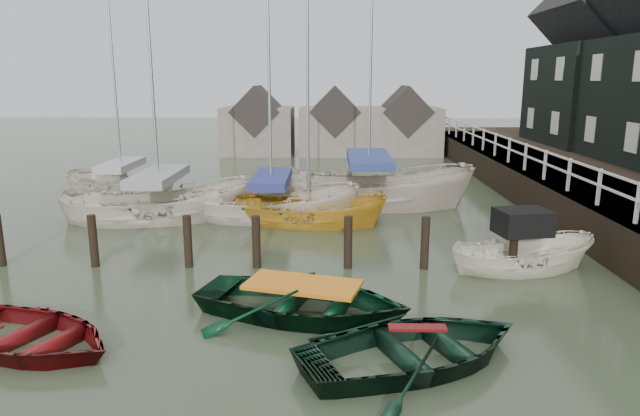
{
  "coord_description": "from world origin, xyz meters",
  "views": [
    {
      "loc": [
        0.74,
        -11.28,
        4.9
      ],
      "look_at": [
        0.45,
        3.94,
        1.4
      ],
      "focal_mm": 32.0,
      "sensor_mm": 36.0,
      "label": 1
    }
  ],
  "objects_px": {
    "sailboat_c": "(308,223)",
    "sailboat_e": "(123,195)",
    "sailboat_b": "(272,217)",
    "rowboat_green": "(303,315)",
    "sailboat_a": "(161,217)",
    "motorboat": "(521,266)",
    "rowboat_dkgreen": "(416,364)",
    "sailboat_d": "(368,204)",
    "rowboat_red": "(29,348)"
  },
  "relations": [
    {
      "from": "rowboat_green",
      "to": "sailboat_a",
      "type": "height_order",
      "value": "sailboat_a"
    },
    {
      "from": "rowboat_dkgreen",
      "to": "sailboat_b",
      "type": "xyz_separation_m",
      "value": [
        -3.59,
        10.42,
        0.06
      ]
    },
    {
      "from": "motorboat",
      "to": "sailboat_a",
      "type": "relative_size",
      "value": 0.37
    },
    {
      "from": "rowboat_red",
      "to": "motorboat",
      "type": "bearing_deg",
      "value": -42.6
    },
    {
      "from": "rowboat_green",
      "to": "rowboat_red",
      "type": "bearing_deg",
      "value": 123.25
    },
    {
      "from": "rowboat_green",
      "to": "sailboat_a",
      "type": "distance_m",
      "value": 9.88
    },
    {
      "from": "sailboat_c",
      "to": "rowboat_red",
      "type": "bearing_deg",
      "value": 163.05
    },
    {
      "from": "rowboat_green",
      "to": "motorboat",
      "type": "height_order",
      "value": "motorboat"
    },
    {
      "from": "rowboat_green",
      "to": "sailboat_b",
      "type": "bearing_deg",
      "value": 26.14
    },
    {
      "from": "rowboat_green",
      "to": "sailboat_e",
      "type": "height_order",
      "value": "sailboat_e"
    },
    {
      "from": "rowboat_dkgreen",
      "to": "sailboat_d",
      "type": "bearing_deg",
      "value": -23.07
    },
    {
      "from": "motorboat",
      "to": "sailboat_b",
      "type": "distance_m",
      "value": 8.88
    },
    {
      "from": "sailboat_a",
      "to": "sailboat_d",
      "type": "xyz_separation_m",
      "value": [
        7.48,
        2.44,
        -0.0
      ]
    },
    {
      "from": "rowboat_green",
      "to": "motorboat",
      "type": "relative_size",
      "value": 1.11
    },
    {
      "from": "rowboat_dkgreen",
      "to": "motorboat",
      "type": "bearing_deg",
      "value": -57.77
    },
    {
      "from": "sailboat_e",
      "to": "rowboat_green",
      "type": "bearing_deg",
      "value": -122.58
    },
    {
      "from": "motorboat",
      "to": "sailboat_e",
      "type": "height_order",
      "value": "sailboat_e"
    },
    {
      "from": "sailboat_b",
      "to": "sailboat_e",
      "type": "distance_m",
      "value": 7.7
    },
    {
      "from": "rowboat_green",
      "to": "motorboat",
      "type": "bearing_deg",
      "value": -45.77
    },
    {
      "from": "rowboat_dkgreen",
      "to": "sailboat_b",
      "type": "relative_size",
      "value": 0.4
    },
    {
      "from": "sailboat_a",
      "to": "sailboat_e",
      "type": "relative_size",
      "value": 1.09
    },
    {
      "from": "sailboat_d",
      "to": "rowboat_green",
      "type": "bearing_deg",
      "value": 176.62
    },
    {
      "from": "sailboat_c",
      "to": "sailboat_e",
      "type": "relative_size",
      "value": 0.92
    },
    {
      "from": "rowboat_green",
      "to": "sailboat_b",
      "type": "height_order",
      "value": "sailboat_b"
    },
    {
      "from": "rowboat_red",
      "to": "sailboat_c",
      "type": "xyz_separation_m",
      "value": [
        4.84,
        9.28,
        0.02
      ]
    },
    {
      "from": "rowboat_green",
      "to": "sailboat_a",
      "type": "xyz_separation_m",
      "value": [
        -5.44,
        8.25,
        0.06
      ]
    },
    {
      "from": "rowboat_dkgreen",
      "to": "motorboat",
      "type": "relative_size",
      "value": 1.04
    },
    {
      "from": "rowboat_dkgreen",
      "to": "sailboat_a",
      "type": "distance_m",
      "value": 12.74
    },
    {
      "from": "rowboat_dkgreen",
      "to": "sailboat_b",
      "type": "bearing_deg",
      "value": -4.22
    },
    {
      "from": "rowboat_dkgreen",
      "to": "sailboat_c",
      "type": "xyz_separation_m",
      "value": [
        -2.27,
        9.75,
        0.02
      ]
    },
    {
      "from": "sailboat_a",
      "to": "sailboat_b",
      "type": "relative_size",
      "value": 1.05
    },
    {
      "from": "sailboat_c",
      "to": "sailboat_d",
      "type": "relative_size",
      "value": 0.73
    },
    {
      "from": "rowboat_red",
      "to": "sailboat_c",
      "type": "distance_m",
      "value": 10.47
    },
    {
      "from": "sailboat_c",
      "to": "sailboat_d",
      "type": "bearing_deg",
      "value": -26.35
    },
    {
      "from": "rowboat_green",
      "to": "sailboat_b",
      "type": "relative_size",
      "value": 0.43
    },
    {
      "from": "rowboat_green",
      "to": "sailboat_b",
      "type": "distance_m",
      "value": 8.52
    },
    {
      "from": "sailboat_d",
      "to": "rowboat_dkgreen",
      "type": "bearing_deg",
      "value": -172.4
    },
    {
      "from": "sailboat_a",
      "to": "sailboat_d",
      "type": "relative_size",
      "value": 0.87
    },
    {
      "from": "rowboat_green",
      "to": "motorboat",
      "type": "distance_m",
      "value": 6.29
    },
    {
      "from": "sailboat_c",
      "to": "sailboat_e",
      "type": "height_order",
      "value": "sailboat_e"
    },
    {
      "from": "sailboat_b",
      "to": "sailboat_e",
      "type": "bearing_deg",
      "value": 61.7
    },
    {
      "from": "rowboat_dkgreen",
      "to": "sailboat_d",
      "type": "relative_size",
      "value": 0.33
    },
    {
      "from": "motorboat",
      "to": "sailboat_b",
      "type": "height_order",
      "value": "sailboat_b"
    },
    {
      "from": "sailboat_a",
      "to": "sailboat_b",
      "type": "xyz_separation_m",
      "value": [
        3.93,
        0.13,
        0.0
      ]
    },
    {
      "from": "sailboat_c",
      "to": "sailboat_e",
      "type": "distance_m",
      "value": 9.17
    },
    {
      "from": "rowboat_green",
      "to": "sailboat_c",
      "type": "bearing_deg",
      "value": 17.34
    },
    {
      "from": "sailboat_a",
      "to": "sailboat_c",
      "type": "bearing_deg",
      "value": -108.46
    },
    {
      "from": "rowboat_green",
      "to": "rowboat_dkgreen",
      "type": "height_order",
      "value": "rowboat_green"
    },
    {
      "from": "rowboat_green",
      "to": "sailboat_c",
      "type": "xyz_separation_m",
      "value": [
        -0.19,
        7.71,
        0.02
      ]
    },
    {
      "from": "rowboat_dkgreen",
      "to": "sailboat_d",
      "type": "height_order",
      "value": "sailboat_d"
    }
  ]
}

